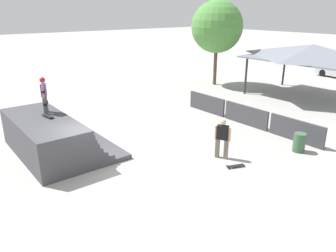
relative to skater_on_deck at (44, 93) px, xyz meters
name	(u,v)px	position (x,y,z in m)	size (l,w,h in m)	color
ground_plane	(98,167)	(3.25, 0.76, -2.55)	(160.00, 160.00, 0.00)	#A3A09B
quarter_pipe_ramp	(51,137)	(0.76, -0.17, -1.82)	(5.32, 3.76, 1.64)	#424247
skater_on_deck	(44,93)	(0.00, 0.00, 0.00)	(0.68, 0.41, 1.60)	#4C4C51
skateboard_on_deck	(48,116)	(0.71, -0.17, -0.86)	(0.79, 0.32, 0.09)	blue
bystander_walking	(222,137)	(5.70, 5.28, -1.59)	(0.67, 0.42, 1.73)	#6B6051
skateboard_on_ground	(235,166)	(6.66, 5.06, -2.50)	(0.46, 0.79, 0.09)	silver
barrier_fence	(246,115)	(3.54, 9.51, -2.03)	(8.90, 0.12, 1.05)	#3D3D42
pavilion_shelter	(312,52)	(2.54, 17.43, 0.64)	(8.35, 5.72, 3.74)	#2D2D33
tree_beside_pavilion	(217,27)	(-4.66, 15.52, 2.09)	(4.11, 4.11, 6.72)	brown
trash_bin	(299,142)	(7.35, 8.48, -2.13)	(0.52, 0.52, 0.85)	#385B3D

